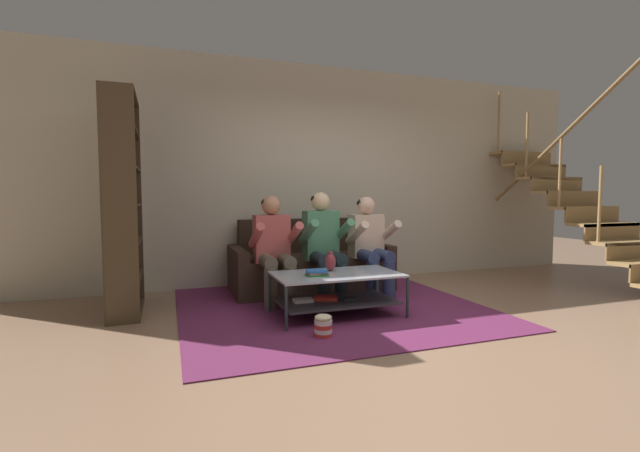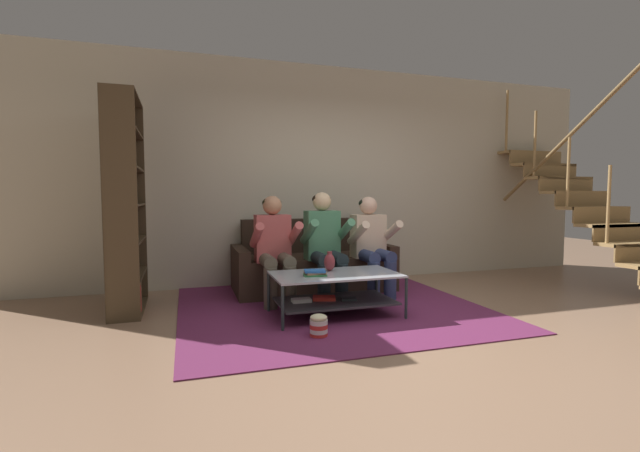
# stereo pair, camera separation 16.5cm
# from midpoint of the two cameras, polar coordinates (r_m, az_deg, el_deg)

# --- Properties ---
(ground) EXTENTS (16.80, 16.80, 0.00)m
(ground) POSITION_cam_midpoint_polar(r_m,az_deg,el_deg) (3.82, 13.65, -13.77)
(ground) COLOR #9B765B
(back_partition) EXTENTS (8.40, 0.12, 2.90)m
(back_partition) POSITION_cam_midpoint_polar(r_m,az_deg,el_deg) (5.89, 1.34, 6.83)
(back_partition) COLOR beige
(back_partition) RESTS_ON ground
(staircase_run) EXTENTS (0.96, 2.53, 2.77)m
(staircase_run) POSITION_cam_midpoint_polar(r_m,az_deg,el_deg) (6.63, 33.23, 2.39)
(staircase_run) COLOR tan
(staircase_run) RESTS_ON ground
(couch) EXTENTS (1.91, 0.89, 0.86)m
(couch) POSITION_cam_midpoint_polar(r_m,az_deg,el_deg) (5.34, -0.22, -5.38)
(couch) COLOR #36271D
(couch) RESTS_ON ground
(person_seated_left) EXTENTS (0.50, 0.58, 1.16)m
(person_seated_left) POSITION_cam_midpoint_polar(r_m,az_deg,el_deg) (4.64, -5.07, -2.47)
(person_seated_left) COLOR brown
(person_seated_left) RESTS_ON ground
(person_seated_middle) EXTENTS (0.50, 0.58, 1.20)m
(person_seated_middle) POSITION_cam_midpoint_polar(r_m,az_deg,el_deg) (4.80, 1.65, -2.02)
(person_seated_middle) COLOR #1F2A2F
(person_seated_middle) RESTS_ON ground
(person_seated_right) EXTENTS (0.50, 0.58, 1.15)m
(person_seated_right) POSITION_cam_midpoint_polar(r_m,az_deg,el_deg) (5.01, 7.89, -2.07)
(person_seated_right) COLOR navy
(person_seated_right) RESTS_ON ground
(coffee_table) EXTENTS (1.21, 0.68, 0.42)m
(coffee_table) POSITION_cam_midpoint_polar(r_m,az_deg,el_deg) (4.17, 3.06, -8.22)
(coffee_table) COLOR #B4BBC7
(coffee_table) RESTS_ON ground
(area_rug) EXTENTS (3.04, 3.17, 0.01)m
(area_rug) POSITION_cam_midpoint_polar(r_m,az_deg,el_deg) (4.70, 1.76, -10.21)
(area_rug) COLOR #6B264F
(area_rug) RESTS_ON ground
(vase) EXTENTS (0.11, 0.11, 0.20)m
(vase) POSITION_cam_midpoint_polar(r_m,az_deg,el_deg) (4.27, 2.39, -4.79)
(vase) COLOR maroon
(vase) RESTS_ON coffee_table
(book_stack) EXTENTS (0.23, 0.17, 0.06)m
(book_stack) POSITION_cam_midpoint_polar(r_m,az_deg,el_deg) (4.02, 0.50, -6.26)
(book_stack) COLOR #368649
(book_stack) RESTS_ON coffee_table
(bookshelf) EXTENTS (0.31, 0.99, 2.15)m
(bookshelf) POSITION_cam_midpoint_polar(r_m,az_deg,el_deg) (4.66, -24.06, 0.99)
(bookshelf) COLOR #493925
(bookshelf) RESTS_ON ground
(popcorn_tub) EXTENTS (0.15, 0.15, 0.19)m
(popcorn_tub) POSITION_cam_midpoint_polar(r_m,az_deg,el_deg) (3.61, 1.17, -13.14)
(popcorn_tub) COLOR red
(popcorn_tub) RESTS_ON ground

